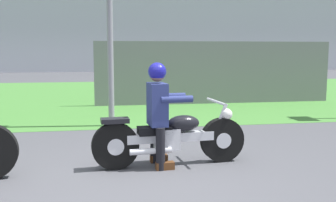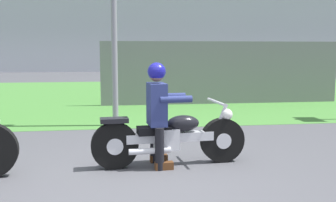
% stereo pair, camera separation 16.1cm
% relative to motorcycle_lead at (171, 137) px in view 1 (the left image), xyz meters
% --- Properties ---
extents(ground, '(120.00, 120.00, 0.00)m').
position_rel_motorcycle_lead_xyz_m(ground, '(-0.54, -0.73, -0.38)').
color(ground, '#4C4C51').
extents(grass_verge, '(60.00, 12.00, 0.01)m').
position_rel_motorcycle_lead_xyz_m(grass_verge, '(-0.54, 8.58, -0.38)').
color(grass_verge, '#478438').
rests_on(grass_verge, ground).
extents(motorcycle_lead, '(2.10, 0.66, 0.87)m').
position_rel_motorcycle_lead_xyz_m(motorcycle_lead, '(0.00, 0.00, 0.00)').
color(motorcycle_lead, black).
rests_on(motorcycle_lead, ground).
extents(rider_lead, '(0.57, 0.49, 1.39)m').
position_rel_motorcycle_lead_xyz_m(rider_lead, '(-0.17, -0.01, 0.43)').
color(rider_lead, black).
rests_on(rider_lead, ground).
extents(fence_segment, '(7.00, 0.06, 1.80)m').
position_rel_motorcycle_lead_xyz_m(fence_segment, '(2.39, 5.95, 0.52)').
color(fence_segment, slate).
rests_on(fence_segment, ground).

